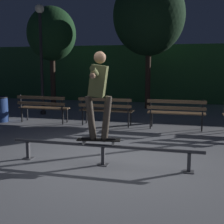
{
  "coord_description": "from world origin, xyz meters",
  "views": [
    {
      "loc": [
        1.48,
        -5.35,
        1.79
      ],
      "look_at": [
        -0.04,
        0.56,
        0.85
      ],
      "focal_mm": 48.89,
      "sensor_mm": 36.0,
      "label": 1
    }
  ],
  "objects_px": {
    "skateboard": "(99,140)",
    "skateboarder": "(99,88)",
    "tree_behind_benches": "(149,16)",
    "lamp_post_left": "(41,45)",
    "grind_rail": "(103,149)",
    "park_bench_right_center": "(176,111)",
    "tree_far_left": "(52,34)",
    "trash_can": "(0,109)",
    "park_bench_left_center": "(106,108)",
    "park_bench_leftmost": "(43,106)"
  },
  "relations": [
    {
      "from": "skateboard",
      "to": "skateboarder",
      "type": "height_order",
      "value": "skateboarder"
    },
    {
      "from": "tree_behind_benches",
      "to": "lamp_post_left",
      "type": "height_order",
      "value": "tree_behind_benches"
    },
    {
      "from": "grind_rail",
      "to": "lamp_post_left",
      "type": "bearing_deg",
      "value": 126.9
    },
    {
      "from": "skateboard",
      "to": "grind_rail",
      "type": "bearing_deg",
      "value": 0.0
    },
    {
      "from": "park_bench_right_center",
      "to": "tree_far_left",
      "type": "distance_m",
      "value": 7.01
    },
    {
      "from": "skateboarder",
      "to": "grind_rail",
      "type": "bearing_deg",
      "value": -0.35
    },
    {
      "from": "skateboard",
      "to": "tree_behind_benches",
      "type": "distance_m",
      "value": 8.17
    },
    {
      "from": "tree_behind_benches",
      "to": "trash_can",
      "type": "height_order",
      "value": "tree_behind_benches"
    },
    {
      "from": "grind_rail",
      "to": "tree_behind_benches",
      "type": "bearing_deg",
      "value": 91.82
    },
    {
      "from": "skateboarder",
      "to": "trash_can",
      "type": "height_order",
      "value": "skateboarder"
    },
    {
      "from": "grind_rail",
      "to": "trash_can",
      "type": "xyz_separation_m",
      "value": [
        -4.36,
        3.29,
        0.12
      ]
    },
    {
      "from": "park_bench_right_center",
      "to": "lamp_post_left",
      "type": "distance_m",
      "value": 5.44
    },
    {
      "from": "tree_far_left",
      "to": "lamp_post_left",
      "type": "distance_m",
      "value": 2.28
    },
    {
      "from": "grind_rail",
      "to": "skateboard",
      "type": "height_order",
      "value": "skateboard"
    },
    {
      "from": "park_bench_left_center",
      "to": "park_bench_leftmost",
      "type": "bearing_deg",
      "value": 180.0
    },
    {
      "from": "trash_can",
      "to": "park_bench_right_center",
      "type": "bearing_deg",
      "value": 1.78
    },
    {
      "from": "tree_behind_benches",
      "to": "grind_rail",
      "type": "bearing_deg",
      "value": -88.18
    },
    {
      "from": "skateboard",
      "to": "tree_far_left",
      "type": "xyz_separation_m",
      "value": [
        -4.23,
        7.09,
        2.63
      ]
    },
    {
      "from": "skateboard",
      "to": "trash_can",
      "type": "relative_size",
      "value": 1.0
    },
    {
      "from": "park_bench_left_center",
      "to": "lamp_post_left",
      "type": "distance_m",
      "value": 3.74
    },
    {
      "from": "park_bench_leftmost",
      "to": "trash_can",
      "type": "bearing_deg",
      "value": -173.06
    },
    {
      "from": "skateboard",
      "to": "lamp_post_left",
      "type": "bearing_deg",
      "value": 126.3
    },
    {
      "from": "park_bench_right_center",
      "to": "tree_behind_benches",
      "type": "relative_size",
      "value": 0.3
    },
    {
      "from": "tree_far_left",
      "to": "trash_can",
      "type": "relative_size",
      "value": 5.3
    },
    {
      "from": "skateboard",
      "to": "trash_can",
      "type": "distance_m",
      "value": 5.4
    },
    {
      "from": "skateboarder",
      "to": "park_bench_right_center",
      "type": "xyz_separation_m",
      "value": [
        1.2,
        3.46,
        -0.86
      ]
    },
    {
      "from": "lamp_post_left",
      "to": "trash_can",
      "type": "bearing_deg",
      "value": -110.54
    },
    {
      "from": "grind_rail",
      "to": "skateboarder",
      "type": "xyz_separation_m",
      "value": [
        -0.08,
        0.0,
        1.1
      ]
    },
    {
      "from": "tree_far_left",
      "to": "park_bench_right_center",
      "type": "bearing_deg",
      "value": -33.73
    },
    {
      "from": "skateboard",
      "to": "park_bench_right_center",
      "type": "relative_size",
      "value": 0.5
    },
    {
      "from": "park_bench_leftmost",
      "to": "tree_far_left",
      "type": "bearing_deg",
      "value": 110.48
    },
    {
      "from": "lamp_post_left",
      "to": "trash_can",
      "type": "distance_m",
      "value": 2.74
    },
    {
      "from": "grind_rail",
      "to": "skateboarder",
      "type": "height_order",
      "value": "skateboarder"
    },
    {
      "from": "trash_can",
      "to": "grind_rail",
      "type": "bearing_deg",
      "value": -37.04
    },
    {
      "from": "skateboard",
      "to": "park_bench_right_center",
      "type": "xyz_separation_m",
      "value": [
        1.2,
        3.46,
        0.08
      ]
    },
    {
      "from": "park_bench_leftmost",
      "to": "park_bench_left_center",
      "type": "distance_m",
      "value": 2.04
    },
    {
      "from": "tree_behind_benches",
      "to": "trash_can",
      "type": "distance_m",
      "value": 6.75
    },
    {
      "from": "tree_far_left",
      "to": "trash_can",
      "type": "distance_m",
      "value": 4.65
    },
    {
      "from": "skateboarder",
      "to": "tree_far_left",
      "type": "bearing_deg",
      "value": 120.85
    },
    {
      "from": "skateboarder",
      "to": "lamp_post_left",
      "type": "distance_m",
      "value": 6.26
    },
    {
      "from": "park_bench_leftmost",
      "to": "park_bench_left_center",
      "type": "bearing_deg",
      "value": 0.0
    },
    {
      "from": "skateboard",
      "to": "trash_can",
      "type": "xyz_separation_m",
      "value": [
        -4.28,
        3.29,
        -0.05
      ]
    },
    {
      "from": "park_bench_right_center",
      "to": "tree_behind_benches",
      "type": "bearing_deg",
      "value": 108.69
    },
    {
      "from": "park_bench_left_center",
      "to": "lamp_post_left",
      "type": "xyz_separation_m",
      "value": [
        -2.81,
        1.51,
        1.94
      ]
    },
    {
      "from": "tree_far_left",
      "to": "trash_can",
      "type": "xyz_separation_m",
      "value": [
        -0.05,
        -3.8,
        -2.67
      ]
    },
    {
      "from": "skateboard",
      "to": "park_bench_left_center",
      "type": "relative_size",
      "value": 0.5
    },
    {
      "from": "skateboard",
      "to": "skateboarder",
      "type": "distance_m",
      "value": 0.94
    },
    {
      "from": "park_bench_leftmost",
      "to": "tree_far_left",
      "type": "height_order",
      "value": "tree_far_left"
    },
    {
      "from": "park_bench_left_center",
      "to": "tree_far_left",
      "type": "bearing_deg",
      "value": 133.09
    },
    {
      "from": "park_bench_left_center",
      "to": "trash_can",
      "type": "relative_size",
      "value": 2.01
    }
  ]
}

